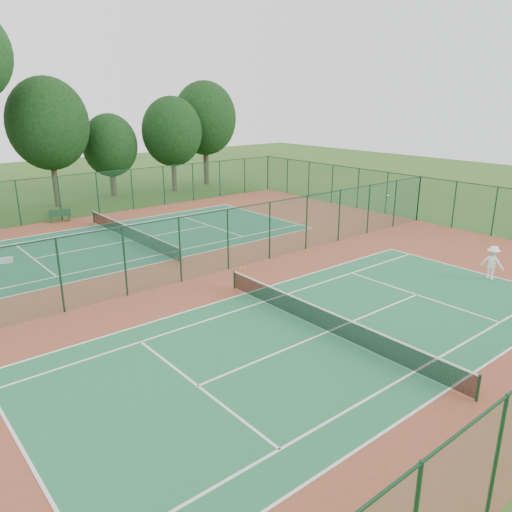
{
  "coord_description": "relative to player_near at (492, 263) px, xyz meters",
  "views": [
    {
      "loc": [
        -14.2,
        -21.55,
        9.27
      ],
      "look_at": [
        1.13,
        -2.95,
        1.6
      ],
      "focal_mm": 35.0,
      "sensor_mm": 36.0,
      "label": 1
    }
  ],
  "objects": [
    {
      "name": "ground",
      "position": [
        -11.38,
        10.2,
        -0.93
      ],
      "size": [
        120.0,
        120.0,
        0.0
      ],
      "primitive_type": "plane",
      "color": "#32581B",
      "rests_on": "ground"
    },
    {
      "name": "red_pad",
      "position": [
        -11.38,
        10.2,
        -0.93
      ],
      "size": [
        40.0,
        36.0,
        0.01
      ],
      "primitive_type": "cube",
      "color": "brown",
      "rests_on": "ground"
    },
    {
      "name": "court_near",
      "position": [
        -11.38,
        1.2,
        -0.92
      ],
      "size": [
        23.77,
        10.97,
        0.01
      ],
      "primitive_type": "cube",
      "color": "#226C3F",
      "rests_on": "red_pad"
    },
    {
      "name": "court_far",
      "position": [
        -11.38,
        19.2,
        -0.92
      ],
      "size": [
        23.77,
        10.97,
        0.01
      ],
      "primitive_type": "cube",
      "color": "#1D5E41",
      "rests_on": "red_pad"
    },
    {
      "name": "fence_north",
      "position": [
        -11.38,
        28.2,
        0.83
      ],
      "size": [
        40.0,
        0.09,
        3.5
      ],
      "color": "#164325",
      "rests_on": "ground"
    },
    {
      "name": "fence_east",
      "position": [
        8.62,
        10.2,
        0.83
      ],
      "size": [
        0.09,
        36.0,
        3.5
      ],
      "rotation": [
        0.0,
        0.0,
        1.57
      ],
      "color": "#1C5438",
      "rests_on": "ground"
    },
    {
      "name": "fence_divider",
      "position": [
        -11.38,
        10.2,
        0.83
      ],
      "size": [
        40.0,
        0.09,
        3.5
      ],
      "color": "#194B30",
      "rests_on": "ground"
    },
    {
      "name": "tennis_net_near",
      "position": [
        -11.38,
        1.2,
        -0.39
      ],
      "size": [
        0.1,
        12.9,
        0.97
      ],
      "color": "#153A22",
      "rests_on": "ground"
    },
    {
      "name": "tennis_net_far",
      "position": [
        -11.38,
        19.2,
        -0.39
      ],
      "size": [
        0.1,
        12.9,
        0.97
      ],
      "color": "#14381B",
      "rests_on": "ground"
    },
    {
      "name": "player_near",
      "position": [
        0.0,
        0.0,
        0.0
      ],
      "size": [
        0.82,
        1.25,
        1.82
      ],
      "primitive_type": "imported",
      "rotation": [
        0.0,
        0.0,
        1.7
      ],
      "color": "white",
      "rests_on": "court_near"
    },
    {
      "name": "bench",
      "position": [
        -13.26,
        27.59,
        -0.4
      ],
      "size": [
        1.7,
        0.88,
        1.01
      ],
      "rotation": [
        0.0,
        0.0,
        -0.26
      ],
      "color": "#13381E",
      "rests_on": "red_pad"
    },
    {
      "name": "kit_bag",
      "position": [
        -19.32,
        19.39,
        -0.76
      ],
      "size": [
        0.93,
        0.55,
        0.33
      ],
      "primitive_type": "cube",
      "rotation": [
        0.0,
        0.0,
        -0.27
      ],
      "color": "silver",
      "rests_on": "red_pad"
    },
    {
      "name": "stray_ball_a",
      "position": [
        -9.23,
        9.84,
        -0.88
      ],
      "size": [
        0.08,
        0.08,
        0.08
      ],
      "primitive_type": "sphere",
      "color": "#D4F338",
      "rests_on": "red_pad"
    },
    {
      "name": "stray_ball_b",
      "position": [
        -3.82,
        9.96,
        -0.88
      ],
      "size": [
        0.07,
        0.07,
        0.07
      ],
      "primitive_type": "sphere",
      "color": "#F3F338",
      "rests_on": "red_pad"
    },
    {
      "name": "stray_ball_c",
      "position": [
        -9.17,
        9.56,
        -0.88
      ],
      "size": [
        0.07,
        0.07,
        0.07
      ],
      "primitive_type": "sphere",
      "color": "yellow",
      "rests_on": "red_pad"
    },
    {
      "name": "evergreen_row",
      "position": [
        -10.88,
        34.45,
        -0.93
      ],
      "size": [
        39.0,
        5.0,
        12.0
      ],
      "primitive_type": null,
      "color": "black",
      "rests_on": "ground"
    }
  ]
}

